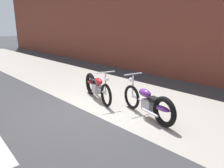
# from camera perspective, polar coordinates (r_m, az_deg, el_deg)

# --- Properties ---
(ground_plane) EXTENTS (80.00, 80.00, 0.00)m
(ground_plane) POSITION_cam_1_polar(r_m,az_deg,el_deg) (6.09, -6.55, -7.13)
(ground_plane) COLOR #38383A
(sidewalk_slab) EXTENTS (36.00, 3.50, 0.01)m
(sidewalk_slab) POSITION_cam_1_polar(r_m,az_deg,el_deg) (7.20, 4.69, -3.46)
(sidewalk_slab) COLOR #9E998E
(sidewalk_slab) RESTS_ON ground
(brick_building_wall) EXTENTS (36.00, 0.50, 6.20)m
(brick_building_wall) POSITION_cam_1_polar(r_m,az_deg,el_deg) (9.69, 19.85, 19.18)
(brick_building_wall) COLOR brown
(brick_building_wall) RESTS_ON ground
(motorcycle_red) EXTENTS (1.94, 0.84, 1.03)m
(motorcycle_red) POSITION_cam_1_polar(r_m,az_deg,el_deg) (7.00, -4.21, -0.60)
(motorcycle_red) COLOR black
(motorcycle_red) RESTS_ON ground
(motorcycle_purple) EXTENTS (1.98, 0.73, 1.03)m
(motorcycle_purple) POSITION_cam_1_polar(r_m,az_deg,el_deg) (5.56, 9.94, -5.11)
(motorcycle_purple) COLOR black
(motorcycle_purple) RESTS_ON ground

